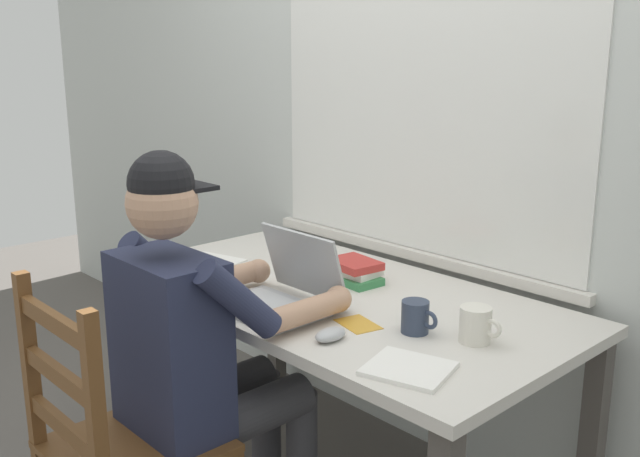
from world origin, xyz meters
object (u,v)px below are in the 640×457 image
object	(u,v)px
desk	(333,316)
landscape_photo_print	(358,324)
seated_person	(202,342)
coffee_mug_white	(476,325)
book_stack_main	(355,271)
computer_mouse	(331,334)
laptop	(282,290)
coffee_mug_dark	(416,317)
wooden_chair	(117,448)

from	to	relation	value
desk	landscape_photo_print	size ratio (longest dim) A/B	12.11
seated_person	coffee_mug_white	size ratio (longest dim) A/B	9.99
desk	book_stack_main	distance (m)	0.18
computer_mouse	laptop	bearing A→B (deg)	165.49
desk	coffee_mug_dark	xyz separation A→B (m)	(0.40, -0.07, 0.13)
wooden_chair	coffee_mug_white	distance (m)	1.01
laptop	coffee_mug_dark	xyz separation A→B (m)	(0.41, 0.14, -0.01)
wooden_chair	landscape_photo_print	bearing A→B (deg)	65.61
laptop	computer_mouse	size ratio (longest dim) A/B	3.30
wooden_chair	computer_mouse	world-z (taller)	wooden_chair
wooden_chair	coffee_mug_white	bearing A→B (deg)	52.44
laptop	desk	bearing A→B (deg)	87.51
desk	seated_person	distance (m)	0.49
seated_person	wooden_chair	xyz separation A→B (m)	(0.00, -0.28, -0.22)
computer_mouse	book_stack_main	distance (m)	0.51
desk	seated_person	world-z (taller)	seated_person
desk	wooden_chair	world-z (taller)	wooden_chair
computer_mouse	coffee_mug_white	distance (m)	0.39
book_stack_main	seated_person	bearing A→B (deg)	-90.34
coffee_mug_dark	book_stack_main	distance (m)	0.47
laptop	coffee_mug_dark	world-z (taller)	laptop
book_stack_main	laptop	bearing A→B (deg)	-86.96
seated_person	book_stack_main	world-z (taller)	seated_person
wooden_chair	computer_mouse	distance (m)	0.64
laptop	book_stack_main	xyz separation A→B (m)	(-0.02, 0.34, -0.01)
computer_mouse	coffee_mug_white	size ratio (longest dim) A/B	0.81
seated_person	laptop	distance (m)	0.30
seated_person	computer_mouse	world-z (taller)	seated_person
wooden_chair	laptop	world-z (taller)	laptop
seated_person	book_stack_main	size ratio (longest dim) A/B	6.31
computer_mouse	book_stack_main	size ratio (longest dim) A/B	0.51
book_stack_main	landscape_photo_print	bearing A→B (deg)	-44.30
landscape_photo_print	book_stack_main	bearing A→B (deg)	149.52
book_stack_main	landscape_photo_print	distance (m)	0.39
seated_person	wooden_chair	distance (m)	0.36
laptop	wooden_chair	bearing A→B (deg)	-92.19
desk	computer_mouse	bearing A→B (deg)	-45.12
seated_person	book_stack_main	distance (m)	0.62
desk	seated_person	xyz separation A→B (m)	(-0.03, -0.49, 0.04)
wooden_chair	coffee_mug_dark	world-z (taller)	wooden_chair
coffee_mug_white	desk	bearing A→B (deg)	179.36
coffee_mug_white	laptop	bearing A→B (deg)	-160.35
wooden_chair	landscape_photo_print	size ratio (longest dim) A/B	7.15
computer_mouse	seated_person	bearing A→B (deg)	-146.68
coffee_mug_dark	computer_mouse	bearing A→B (deg)	-119.85
landscape_photo_print	computer_mouse	bearing A→B (deg)	-63.96
seated_person	coffee_mug_white	world-z (taller)	seated_person
landscape_photo_print	seated_person	bearing A→B (deg)	-115.63
computer_mouse	landscape_photo_print	distance (m)	0.14
computer_mouse	landscape_photo_print	size ratio (longest dim) A/B	0.77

